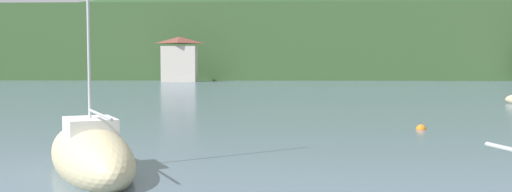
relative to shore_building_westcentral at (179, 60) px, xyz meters
The scene contains 4 objects.
wooded_hillside 51.22m from the shore_building_westcentral, 46.67° to the left, with size 352.00×53.36×37.12m.
shore_building_westcentral is the anchor object (origin of this frame).
sailboat_near_6 83.56m from the shore_building_westcentral, 82.17° to the right, with size 5.41×7.66×9.12m.
mooring_buoy_near 75.69m from the shore_building_westcentral, 71.17° to the right, with size 0.49×0.49×0.49m, color orange.
Camera 1 is at (0.94, 23.30, 3.31)m, focal length 39.18 mm.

